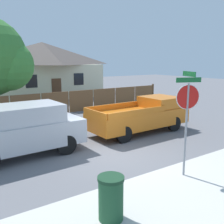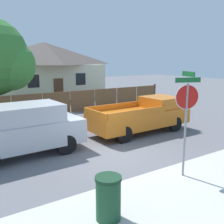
# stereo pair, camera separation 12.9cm
# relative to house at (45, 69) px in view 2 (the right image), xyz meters

# --- Properties ---
(ground_plane) EXTENTS (80.00, 80.00, 0.00)m
(ground_plane) POSITION_rel_house_xyz_m (-3.48, -17.57, -2.77)
(ground_plane) COLOR slate
(sidewalk_strip) EXTENTS (36.00, 3.20, 0.01)m
(sidewalk_strip) POSITION_rel_house_xyz_m (-3.48, -21.17, -2.76)
(sidewalk_strip) COLOR beige
(sidewalk_strip) RESTS_ON ground
(wooden_fence) EXTENTS (14.01, 0.12, 1.60)m
(wooden_fence) POSITION_rel_house_xyz_m (-0.42, -8.86, -2.02)
(wooden_fence) COLOR brown
(wooden_fence) RESTS_ON ground
(house) EXTENTS (10.77, 7.03, 5.34)m
(house) POSITION_rel_house_xyz_m (0.00, 0.00, 0.00)
(house) COLOR beige
(house) RESTS_ON ground
(red_suv) EXTENTS (4.68, 2.10, 1.99)m
(red_suv) POSITION_rel_house_xyz_m (-6.56, -15.61, -1.69)
(red_suv) COLOR #B7B7BC
(red_suv) RESTS_ON ground
(orange_pickup) EXTENTS (5.43, 2.13, 1.73)m
(orange_pickup) POSITION_rel_house_xyz_m (-0.46, -15.61, -1.90)
(orange_pickup) COLOR orange
(orange_pickup) RESTS_ON ground
(stop_sign) EXTENTS (0.78, 0.70, 3.33)m
(stop_sign) POSITION_rel_house_xyz_m (-2.73, -20.32, -0.51)
(stop_sign) COLOR gray
(stop_sign) RESTS_ON ground
(trash_bin) EXTENTS (0.62, 0.62, 1.07)m
(trash_bin) POSITION_rel_house_xyz_m (-6.02, -20.98, -2.23)
(trash_bin) COLOR #1E4C2D
(trash_bin) RESTS_ON ground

